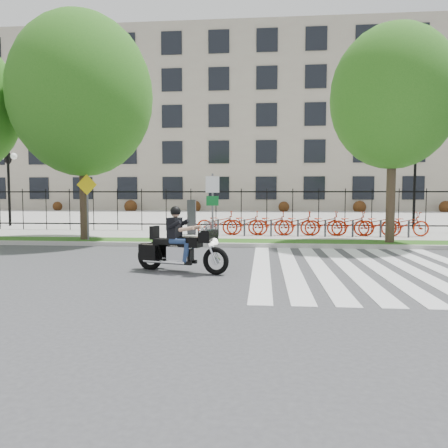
{
  "coord_description": "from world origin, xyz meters",
  "views": [
    {
      "loc": [
        2.25,
        -11.35,
        1.92
      ],
      "look_at": [
        0.95,
        3.0,
        0.91
      ],
      "focal_mm": 35.0,
      "sensor_mm": 36.0,
      "label": 1
    }
  ],
  "objects": [
    {
      "name": "street_tree_2",
      "position": [
        6.83,
        4.95,
        5.34
      ],
      "size": [
        4.45,
        4.45,
        7.76
      ],
      "color": "#35291D",
      "rests_on": "grass_verge"
    },
    {
      "name": "ground",
      "position": [
        0.0,
        0.0,
        0.0
      ],
      "size": [
        120.0,
        120.0,
        0.0
      ],
      "primitive_type": "plane",
      "color": "#3A3A3C",
      "rests_on": "ground"
    },
    {
      "name": "plaza",
      "position": [
        0.0,
        25.0,
        0.05
      ],
      "size": [
        80.0,
        34.0,
        0.1
      ],
      "primitive_type": "cube",
      "color": "#A7A69D",
      "rests_on": "ground"
    },
    {
      "name": "motorcycle_rider",
      "position": [
        0.24,
        -0.9,
        0.65
      ],
      "size": [
        2.43,
        1.19,
        1.94
      ],
      "color": "black",
      "rests_on": "ground"
    },
    {
      "name": "iron_fence",
      "position": [
        0.0,
        9.2,
        1.15
      ],
      "size": [
        30.0,
        0.06,
        2.0
      ],
      "primitive_type": null,
      "color": "black",
      "rests_on": "sidewalk"
    },
    {
      "name": "grass_verge",
      "position": [
        0.0,
        4.95,
        0.07
      ],
      "size": [
        60.0,
        1.5,
        0.15
      ],
      "primitive_type": "cube",
      "color": "#214B12",
      "rests_on": "ground"
    },
    {
      "name": "lamp_post_right",
      "position": [
        10.0,
        12.0,
        3.21
      ],
      "size": [
        1.06,
        0.7,
        4.25
      ],
      "color": "black",
      "rests_on": "ground"
    },
    {
      "name": "sign_pole_regulatory",
      "position": [
        0.38,
        4.58,
        1.74
      ],
      "size": [
        0.5,
        0.09,
        2.5
      ],
      "color": "#59595B",
      "rests_on": "grass_verge"
    },
    {
      "name": "sign_pole_warning",
      "position": [
        -4.38,
        4.58,
        1.74
      ],
      "size": [
        0.78,
        0.09,
        2.49
      ],
      "color": "#59595B",
      "rests_on": "grass_verge"
    },
    {
      "name": "sidewalk",
      "position": [
        0.0,
        7.45,
        0.07
      ],
      "size": [
        60.0,
        3.5,
        0.15
      ],
      "primitive_type": "cube",
      "color": "#A7A69D",
      "rests_on": "ground"
    },
    {
      "name": "street_tree_1",
      "position": [
        -4.67,
        4.95,
        5.65
      ],
      "size": [
        5.35,
        5.35,
        8.58
      ],
      "color": "#35291D",
      "rests_on": "grass_verge"
    },
    {
      "name": "office_building",
      "position": [
        0.0,
        44.92,
        9.97
      ],
      "size": [
        60.0,
        21.9,
        20.15
      ],
      "color": "gray",
      "rests_on": "ground"
    },
    {
      "name": "lamp_post_left",
      "position": [
        -12.0,
        12.0,
        3.21
      ],
      "size": [
        1.06,
        0.7,
        4.25
      ],
      "color": "black",
      "rests_on": "ground"
    },
    {
      "name": "bike_share_station",
      "position": [
        4.15,
        7.2,
        0.66
      ],
      "size": [
        10.04,
        0.88,
        1.5
      ],
      "color": "#2D2D33",
      "rests_on": "sidewalk"
    },
    {
      "name": "crosswalk_stripes",
      "position": [
        4.83,
        0.0,
        0.01
      ],
      "size": [
        5.7,
        8.0,
        0.01
      ],
      "primitive_type": null,
      "color": "silver",
      "rests_on": "ground"
    },
    {
      "name": "curb",
      "position": [
        0.0,
        4.1,
        0.07
      ],
      "size": [
        60.0,
        0.2,
        0.15
      ],
      "primitive_type": "cube",
      "color": "#ACAAA2",
      "rests_on": "ground"
    }
  ]
}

